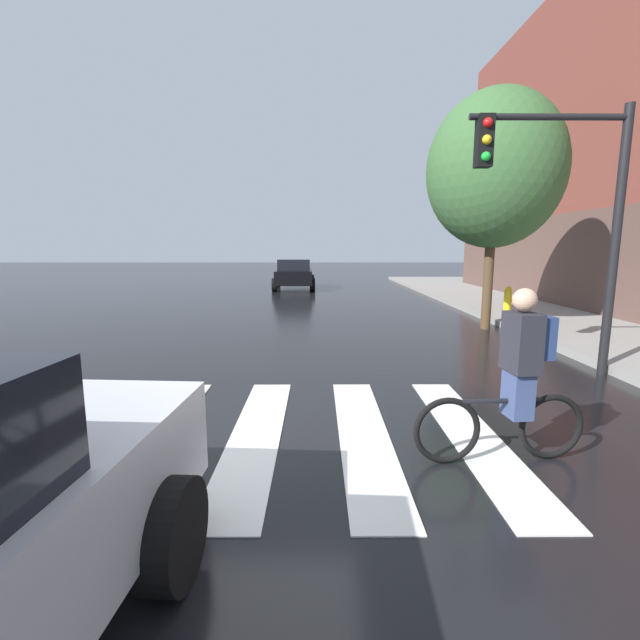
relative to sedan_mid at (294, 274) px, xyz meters
The scene contains 7 objects.
ground_plane 17.72m from the sedan_mid, 88.46° to the right, with size 120.00×120.00×0.00m, color black.
crosswalk_stripes 17.72m from the sedan_mid, 90.31° to the right, with size 6.54×3.54×0.01m.
sedan_mid is the anchor object (origin of this frame).
cyclist 18.57m from the sedan_mid, 80.48° to the right, with size 1.71×0.38×1.69m.
traffic_light_near 16.30m from the sedan_mid, 71.83° to the right, with size 2.47×0.28×4.20m.
fire_hydrant 11.57m from the sedan_mid, 53.42° to the right, with size 0.33×0.22×0.78m.
street_tree_near 12.89m from the sedan_mid, 63.84° to the right, with size 3.27×3.27×5.82m.
Camera 1 is at (0.71, -4.62, 2.05)m, focal length 24.63 mm.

